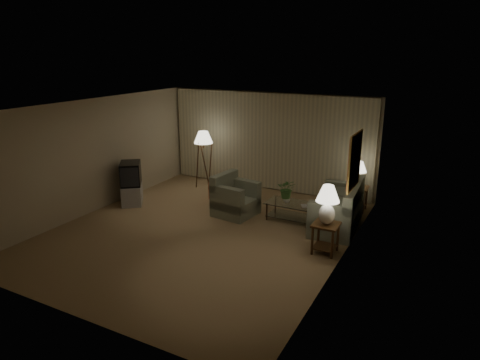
% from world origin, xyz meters
% --- Properties ---
extents(ground, '(7.00, 7.00, 0.00)m').
position_xyz_m(ground, '(0.00, 0.00, 0.00)').
color(ground, '#957552').
rests_on(ground, ground).
extents(room_shell, '(6.04, 7.02, 2.72)m').
position_xyz_m(room_shell, '(0.02, 1.51, 1.75)').
color(room_shell, '#BDAC91').
rests_on(room_shell, ground).
extents(sofa, '(1.93, 1.17, 0.80)m').
position_xyz_m(sofa, '(2.50, 1.59, 0.40)').
color(sofa, gray).
rests_on(sofa, ground).
extents(armchair, '(1.12, 1.08, 0.77)m').
position_xyz_m(armchair, '(0.18, 1.20, 0.39)').
color(armchair, gray).
rests_on(armchair, ground).
extents(side_table_near, '(0.49, 0.49, 0.60)m').
position_xyz_m(side_table_near, '(2.65, 0.24, 0.40)').
color(side_table_near, '#381E0F').
rests_on(side_table_near, ground).
extents(side_table_far, '(0.50, 0.42, 0.60)m').
position_xyz_m(side_table_far, '(2.65, 2.84, 0.40)').
color(side_table_far, '#381E0F').
rests_on(side_table_far, ground).
extents(table_lamp_near, '(0.45, 0.45, 0.77)m').
position_xyz_m(table_lamp_near, '(2.65, 0.24, 1.06)').
color(table_lamp_near, silver).
rests_on(table_lamp_near, side_table_near).
extents(table_lamp_far, '(0.37, 0.37, 0.63)m').
position_xyz_m(table_lamp_far, '(2.65, 2.84, 0.97)').
color(table_lamp_far, silver).
rests_on(table_lamp_far, side_table_far).
extents(coffee_table, '(1.20, 0.65, 0.41)m').
position_xyz_m(coffee_table, '(1.50, 1.49, 0.28)').
color(coffee_table, silver).
rests_on(coffee_table, ground).
extents(tv_cabinet, '(1.23, 1.22, 0.50)m').
position_xyz_m(tv_cabinet, '(-2.55, 0.68, 0.25)').
color(tv_cabinet, '#B4B4B6').
rests_on(tv_cabinet, ground).
extents(crt_tv, '(1.13, 1.13, 0.58)m').
position_xyz_m(crt_tv, '(-2.55, 0.68, 0.79)').
color(crt_tv, black).
rests_on(crt_tv, tv_cabinet).
extents(floor_lamp, '(0.53, 0.53, 1.62)m').
position_xyz_m(floor_lamp, '(-1.62, 2.66, 0.85)').
color(floor_lamp, '#381E0F').
rests_on(floor_lamp, ground).
extents(ottoman, '(0.74, 0.74, 0.42)m').
position_xyz_m(ottoman, '(-0.75, 2.06, 0.21)').
color(ottoman, '#B5543D').
rests_on(ottoman, ground).
extents(vase, '(0.20, 0.20, 0.17)m').
position_xyz_m(vase, '(1.35, 1.49, 0.50)').
color(vase, white).
rests_on(vase, coffee_table).
extents(flowers, '(0.49, 0.46, 0.45)m').
position_xyz_m(flowers, '(1.35, 1.49, 0.81)').
color(flowers, '#497E38').
rests_on(flowers, vase).
extents(book, '(0.24, 0.26, 0.02)m').
position_xyz_m(book, '(1.75, 1.39, 0.42)').
color(book, olive).
rests_on(book, coffee_table).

